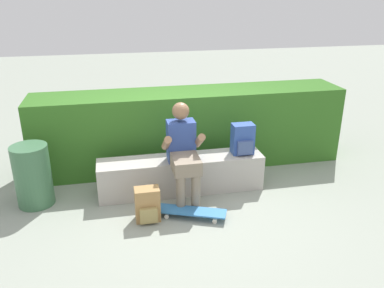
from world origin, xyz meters
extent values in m
plane|color=gray|center=(0.00, 0.00, 0.00)|extent=(24.00, 24.00, 0.00)
cube|color=#AEA9A0|center=(0.00, 0.33, 0.23)|extent=(2.12, 0.42, 0.46)
cube|color=#2D4793|center=(-0.01, 0.27, 0.72)|extent=(0.34, 0.22, 0.52)
sphere|color=#8C6647|center=(-0.01, 0.27, 1.11)|extent=(0.21, 0.21, 0.21)
cube|color=gray|center=(-0.01, -0.04, 0.55)|extent=(0.32, 0.40, 0.17)
cylinder|color=gray|center=(-0.10, -0.19, 0.23)|extent=(0.11, 0.11, 0.46)
cylinder|color=gray|center=(0.08, -0.19, 0.23)|extent=(0.11, 0.11, 0.46)
cylinder|color=#8C6647|center=(-0.21, 0.13, 0.76)|extent=(0.09, 0.33, 0.27)
cylinder|color=#8C6647|center=(0.19, 0.13, 0.76)|extent=(0.09, 0.33, 0.27)
cube|color=teal|center=(0.00, -0.34, 0.08)|extent=(0.82, 0.48, 0.02)
cylinder|color=silver|center=(0.29, -0.37, 0.03)|extent=(0.06, 0.05, 0.05)
cylinder|color=silver|center=(0.23, -0.51, 0.03)|extent=(0.06, 0.05, 0.05)
cylinder|color=silver|center=(-0.23, -0.17, 0.03)|extent=(0.06, 0.05, 0.05)
cylinder|color=silver|center=(-0.29, -0.30, 0.03)|extent=(0.06, 0.05, 0.05)
cube|color=#2D4C99|center=(0.81, 0.33, 0.66)|extent=(0.28, 0.18, 0.40)
cube|color=#3E5285|center=(0.81, 0.21, 0.58)|extent=(0.20, 0.05, 0.18)
cube|color=#A37A47|center=(-0.50, -0.28, 0.20)|extent=(0.28, 0.18, 0.40)
cube|color=#A08C50|center=(-0.50, -0.40, 0.12)|extent=(0.20, 0.05, 0.18)
cube|color=#326821|center=(0.28, 1.16, 0.56)|extent=(4.47, 0.74, 1.12)
cylinder|color=#3D6B47|center=(-1.81, 0.36, 0.38)|extent=(0.43, 0.43, 0.77)
camera|label=1|loc=(-0.81, -4.22, 2.51)|focal=37.03mm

